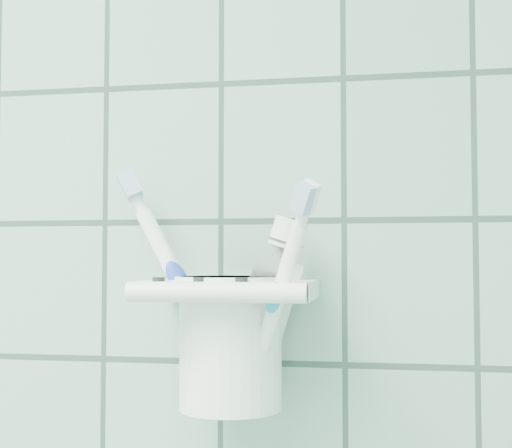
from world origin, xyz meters
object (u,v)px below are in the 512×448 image
cup (230,337)px  toothbrush_pink (238,263)px  toothpaste_tube (239,289)px  toothbrush_blue (242,258)px  holder_bracket (231,292)px  toothbrush_orange (247,278)px

cup → toothbrush_pink: size_ratio=0.51×
cup → toothpaste_tube: bearing=64.9°
toothbrush_pink → toothbrush_blue: (-0.00, 0.03, 0.00)m
toothbrush_pink → toothbrush_blue: toothbrush_blue is taller
cup → toothpaste_tube: size_ratio=0.66×
holder_bracket → toothbrush_blue: toothbrush_blue is taller
holder_bracket → cup: bearing=102.3°
cup → toothbrush_orange: size_ratio=0.57×
cup → toothbrush_blue: toothbrush_blue is taller
toothbrush_orange → toothpaste_tube: bearing=150.7°
toothbrush_pink → toothbrush_orange: size_ratio=1.12×
cup → toothbrush_orange: bearing=-10.1°
cup → toothbrush_blue: (0.00, 0.02, 0.06)m
cup → toothpaste_tube: 0.04m
holder_bracket → toothpaste_tube: toothpaste_tube is taller
toothbrush_blue → toothpaste_tube: (0.00, -0.01, -0.03)m
toothbrush_blue → cup: bearing=-80.7°
holder_bracket → toothbrush_blue: size_ratio=0.62×
holder_bracket → toothbrush_pink: 0.02m
toothbrush_blue → toothpaste_tube: 0.03m
toothbrush_pink → toothpaste_tube: bearing=73.8°
cup → toothbrush_blue: size_ratio=0.49×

